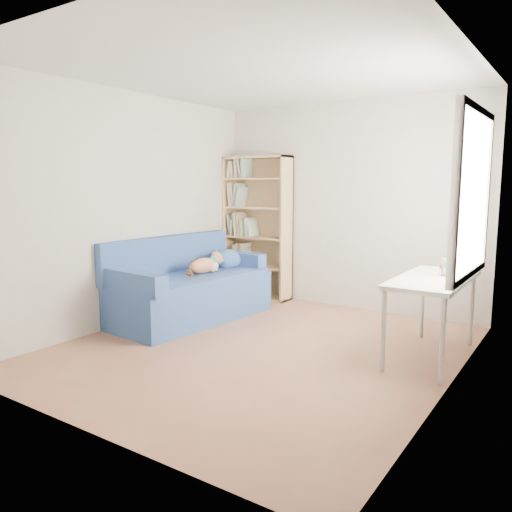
{
  "coord_description": "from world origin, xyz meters",
  "views": [
    {
      "loc": [
        2.57,
        -3.9,
        1.58
      ],
      "look_at": [
        -0.25,
        0.3,
        0.85
      ],
      "focal_mm": 35.0,
      "sensor_mm": 36.0,
      "label": 1
    }
  ],
  "objects_px": {
    "sofa": "(189,288)",
    "pen_cup": "(445,269)",
    "bookshelf": "(257,234)",
    "desk": "(433,285)"
  },
  "relations": [
    {
      "from": "desk",
      "to": "bookshelf",
      "type": "bearing_deg",
      "value": 156.32
    },
    {
      "from": "sofa",
      "to": "bookshelf",
      "type": "xyz_separation_m",
      "value": [
        0.06,
        1.37,
        0.54
      ]
    },
    {
      "from": "pen_cup",
      "to": "desk",
      "type": "bearing_deg",
      "value": -118.11
    },
    {
      "from": "sofa",
      "to": "pen_cup",
      "type": "height_order",
      "value": "sofa"
    },
    {
      "from": "sofa",
      "to": "pen_cup",
      "type": "bearing_deg",
      "value": 11.13
    },
    {
      "from": "bookshelf",
      "to": "desk",
      "type": "bearing_deg",
      "value": -23.68
    },
    {
      "from": "sofa",
      "to": "pen_cup",
      "type": "distance_m",
      "value": 2.87
    },
    {
      "from": "bookshelf",
      "to": "desk",
      "type": "height_order",
      "value": "bookshelf"
    },
    {
      "from": "sofa",
      "to": "bookshelf",
      "type": "relative_size",
      "value": 1.03
    },
    {
      "from": "bookshelf",
      "to": "pen_cup",
      "type": "bearing_deg",
      "value": -20.94
    }
  ]
}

